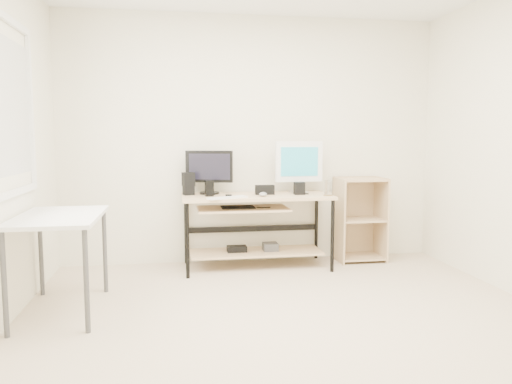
{
  "coord_description": "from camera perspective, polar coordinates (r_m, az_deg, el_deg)",
  "views": [
    {
      "loc": [
        -0.82,
        -3.29,
        1.33
      ],
      "look_at": [
        -0.07,
        1.3,
        0.82
      ],
      "focal_mm": 35.0,
      "sensor_mm": 36.0,
      "label": 1
    }
  ],
  "objects": [
    {
      "name": "smartphone",
      "position": [
        5.17,
        5.6,
        -0.16
      ],
      "size": [
        0.06,
        0.1,
        0.01
      ],
      "primitive_type": "cube",
      "rotation": [
        0.0,
        0.0,
        0.01
      ],
      "color": "black",
      "rests_on": "desk"
    },
    {
      "name": "shelf_unit",
      "position": [
        5.54,
        11.64,
        -2.98
      ],
      "size": [
        0.5,
        0.4,
        0.9
      ],
      "color": "#D0B182",
      "rests_on": "ground"
    },
    {
      "name": "audio_controller",
      "position": [
        4.93,
        -5.36,
        0.42
      ],
      "size": [
        0.09,
        0.07,
        0.16
      ],
      "primitive_type": "cube",
      "rotation": [
        0.0,
        0.0,
        0.23
      ],
      "color": "black",
      "rests_on": "desk"
    },
    {
      "name": "center_speaker",
      "position": [
        5.08,
        1.01,
        0.25
      ],
      "size": [
        0.19,
        0.09,
        0.1
      ],
      "primitive_type": "cube",
      "rotation": [
        0.0,
        0.0,
        -0.02
      ],
      "color": "black",
      "rests_on": "desk"
    },
    {
      "name": "keyboard",
      "position": [
        4.76,
        -3.29,
        -0.65
      ],
      "size": [
        0.41,
        0.27,
        0.01
      ],
      "primitive_type": "cube",
      "rotation": [
        0.0,
        0.0,
        0.43
      ],
      "color": "white",
      "rests_on": "desk"
    },
    {
      "name": "speaker_left",
      "position": [
        5.08,
        -7.73,
        1.01
      ],
      "size": [
        0.14,
        0.14,
        0.23
      ],
      "rotation": [
        0.0,
        0.0,
        0.23
      ],
      "color": "black",
      "rests_on": "desk"
    },
    {
      "name": "side_table",
      "position": [
        4.04,
        -21.55,
        -3.57
      ],
      "size": [
        0.6,
        1.0,
        0.75
      ],
      "color": "white",
      "rests_on": "ground"
    },
    {
      "name": "volume_puck",
      "position": [
        4.86,
        -3.15,
        -0.43
      ],
      "size": [
        0.09,
        0.09,
        0.03
      ],
      "primitive_type": "cylinder",
      "rotation": [
        0.0,
        0.0,
        0.4
      ],
      "color": "black",
      "rests_on": "desk"
    },
    {
      "name": "coaster",
      "position": [
        5.04,
        8.22,
        -0.37
      ],
      "size": [
        0.1,
        0.1,
        0.01
      ],
      "primitive_type": "cylinder",
      "rotation": [
        0.0,
        0.0,
        0.01
      ],
      "color": "olive",
      "rests_on": "desk"
    },
    {
      "name": "black_monitor",
      "position": [
        5.12,
        -5.36,
        2.6
      ],
      "size": [
        0.48,
        0.2,
        0.45
      ],
      "rotation": [
        0.0,
        0.0,
        -0.3
      ],
      "color": "black",
      "rests_on": "desk"
    },
    {
      "name": "desk",
      "position": [
        5.07,
        -0.2,
        -2.71
      ],
      "size": [
        1.5,
        0.65,
        0.75
      ],
      "color": "beige",
      "rests_on": "ground"
    },
    {
      "name": "white_imac",
      "position": [
        5.26,
        4.92,
        3.32
      ],
      "size": [
        0.51,
        0.16,
        0.54
      ],
      "rotation": [
        0.0,
        0.0,
        0.06
      ],
      "color": "silver",
      "rests_on": "desk"
    },
    {
      "name": "speaker_right",
      "position": [
        5.1,
        4.97,
        0.42
      ],
      "size": [
        0.11,
        0.11,
        0.13
      ],
      "primitive_type": "cube",
      "rotation": [
        0.0,
        0.0,
        -0.08
      ],
      "color": "black",
      "rests_on": "desk"
    },
    {
      "name": "room",
      "position": [
        3.4,
        2.25,
        6.06
      ],
      "size": [
        4.01,
        4.01,
        2.62
      ],
      "color": "beige",
      "rests_on": "ground"
    },
    {
      "name": "drinking_glass",
      "position": [
        5.03,
        8.23,
        0.49
      ],
      "size": [
        0.07,
        0.07,
        0.15
      ],
      "primitive_type": "cylinder",
      "rotation": [
        0.0,
        0.0,
        0.01
      ],
      "color": "white",
      "rests_on": "coaster"
    },
    {
      "name": "mouse",
      "position": [
        4.92,
        0.8,
        -0.26
      ],
      "size": [
        0.1,
        0.14,
        0.04
      ],
      "primitive_type": "ellipsoid",
      "rotation": [
        0.0,
        0.0,
        -0.23
      ],
      "color": "#A8A8AD",
      "rests_on": "desk"
    }
  ]
}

